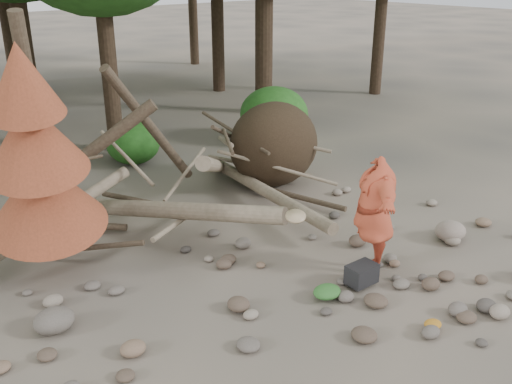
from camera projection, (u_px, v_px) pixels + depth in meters
ground at (330, 297)px, 9.03m from camera, size 120.00×120.00×0.00m
deadfall_pile at (256, 151)px, 12.89m from camera, size 8.55×5.24×3.30m
dead_conifer at (37, 159)px, 8.79m from camera, size 2.06×2.16×4.35m
bush_mid at (133, 143)px, 14.85m from camera, size 1.40×1.40×1.12m
bush_right at (274, 114)px, 16.69m from camera, size 2.00×2.00×1.60m
frisbee_thrower at (375, 214)px, 9.39m from camera, size 3.64×2.14×1.99m
backpack at (361, 277)px, 9.27m from camera, size 0.51×0.35×0.33m
cloth_green at (327, 294)px, 8.93m from camera, size 0.47×0.39×0.18m
cloth_orange at (432, 327)px, 8.19m from camera, size 0.28×0.23×0.10m
boulder_mid_right at (450, 231)px, 10.82m from camera, size 0.62×0.55×0.37m
boulder_mid_left at (54, 320)px, 8.14m from camera, size 0.58×0.52×0.35m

